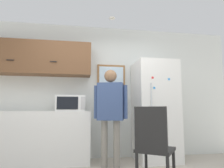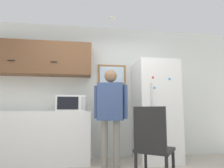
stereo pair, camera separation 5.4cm
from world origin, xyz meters
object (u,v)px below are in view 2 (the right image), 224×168
at_px(person, 111,107).
at_px(chair, 153,143).
at_px(refrigerator, 156,110).
at_px(microwave, 71,103).

distance_m(person, chair, 1.12).
bearing_deg(chair, refrigerator, -76.44).
bearing_deg(microwave, person, -26.77).
xyz_separation_m(refrigerator, chair, (-0.53, -1.25, -0.41)).
height_order(microwave, refrigerator, refrigerator).
bearing_deg(refrigerator, microwave, 178.99).
relative_size(microwave, person, 0.31).
bearing_deg(microwave, chair, -49.84).
height_order(microwave, person, person).
xyz_separation_m(microwave, chair, (1.08, -1.28, -0.53)).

